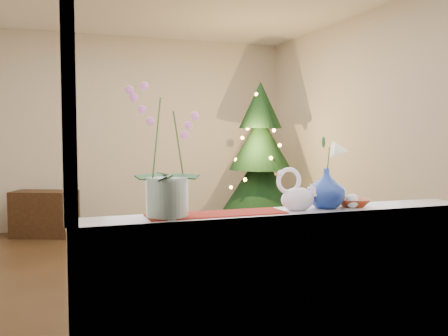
# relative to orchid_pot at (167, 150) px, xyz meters

# --- Properties ---
(ground) EXTENTS (5.00, 5.00, 0.00)m
(ground) POSITION_rel_orchid_pot_xyz_m (0.63, 2.37, -1.24)
(ground) COLOR #312214
(ground) RESTS_ON ground
(wall_back) EXTENTS (4.50, 0.10, 2.70)m
(wall_back) POSITION_rel_orchid_pot_xyz_m (0.63, 4.87, 0.11)
(wall_back) COLOR beige
(wall_back) RESTS_ON ground
(wall_front) EXTENTS (4.50, 0.10, 2.70)m
(wall_front) POSITION_rel_orchid_pot_xyz_m (0.63, -0.13, 0.11)
(wall_front) COLOR beige
(wall_front) RESTS_ON ground
(wall_right) EXTENTS (0.10, 5.00, 2.70)m
(wall_right) POSITION_rel_orchid_pot_xyz_m (2.88, 2.37, 0.11)
(wall_right) COLOR beige
(wall_right) RESTS_ON ground
(window_apron) EXTENTS (2.20, 0.08, 0.88)m
(window_apron) POSITION_rel_orchid_pot_xyz_m (0.63, -0.09, -0.80)
(window_apron) COLOR white
(window_apron) RESTS_ON ground
(windowsill) EXTENTS (2.20, 0.26, 0.04)m
(windowsill) POSITION_rel_orchid_pot_xyz_m (0.63, 0.00, -0.34)
(windowsill) COLOR white
(windowsill) RESTS_ON window_apron
(window_frame) EXTENTS (2.22, 0.06, 1.60)m
(window_frame) POSITION_rel_orchid_pot_xyz_m (0.63, -0.10, 0.46)
(window_frame) COLOR white
(window_frame) RESTS_ON windowsill
(runner) EXTENTS (0.70, 0.20, 0.01)m
(runner) POSITION_rel_orchid_pot_xyz_m (0.25, 0.00, -0.32)
(runner) COLOR maroon
(runner) RESTS_ON windowsill
(orchid_pot) EXTENTS (0.24, 0.24, 0.65)m
(orchid_pot) POSITION_rel_orchid_pot_xyz_m (0.00, 0.00, 0.00)
(orchid_pot) COLOR white
(orchid_pot) RESTS_ON windowsill
(swan) EXTENTS (0.28, 0.21, 0.22)m
(swan) POSITION_rel_orchid_pot_xyz_m (0.70, -0.02, -0.21)
(swan) COLOR white
(swan) RESTS_ON windowsill
(blue_vase) EXTENTS (0.28, 0.28, 0.25)m
(blue_vase) POSITION_rel_orchid_pot_xyz_m (0.88, 0.01, -0.20)
(blue_vase) COLOR navy
(blue_vase) RESTS_ON windowsill
(lily) EXTENTS (0.14, 0.08, 0.19)m
(lily) POSITION_rel_orchid_pot_xyz_m (0.88, 0.01, 0.02)
(lily) COLOR white
(lily) RESTS_ON blue_vase
(paperweight) EXTENTS (0.10, 0.10, 0.08)m
(paperweight) POSITION_rel_orchid_pot_xyz_m (1.01, -0.04, -0.28)
(paperweight) COLOR white
(paperweight) RESTS_ON windowsill
(amber_dish) EXTENTS (0.18, 0.18, 0.04)m
(amber_dish) POSITION_rel_orchid_pot_xyz_m (1.04, 0.00, -0.30)
(amber_dish) COLOR maroon
(amber_dish) RESTS_ON windowsill
(xmas_tree) EXTENTS (1.14, 1.14, 2.01)m
(xmas_tree) POSITION_rel_orchid_pot_xyz_m (2.14, 3.76, -0.24)
(xmas_tree) COLOR #10331C
(xmas_tree) RESTS_ON ground
(side_table) EXTENTS (0.88, 0.68, 0.59)m
(side_table) POSITION_rel_orchid_pot_xyz_m (-0.59, 4.42, -0.95)
(side_table) COLOR black
(side_table) RESTS_ON ground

